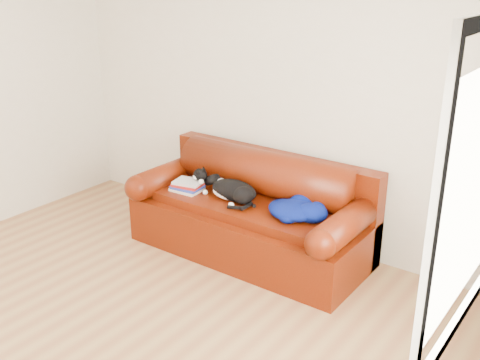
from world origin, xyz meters
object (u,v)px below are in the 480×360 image
object	(u,v)px
book_stack	(188,186)
cat	(233,191)
blanket	(297,209)
sofa_base	(250,228)

from	to	relation	value
book_stack	cat	distance (m)	0.47
cat	blanket	size ratio (longest dim) A/B	0.99
sofa_base	book_stack	distance (m)	0.68
sofa_base	blanket	distance (m)	0.60
cat	book_stack	bearing A→B (deg)	-149.83
sofa_base	cat	world-z (taller)	cat
sofa_base	cat	bearing A→B (deg)	-149.69
sofa_base	blanket	bearing A→B (deg)	-5.79
sofa_base	blanket	xyz separation A→B (m)	(0.50, -0.05, 0.33)
cat	blanket	distance (m)	0.63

